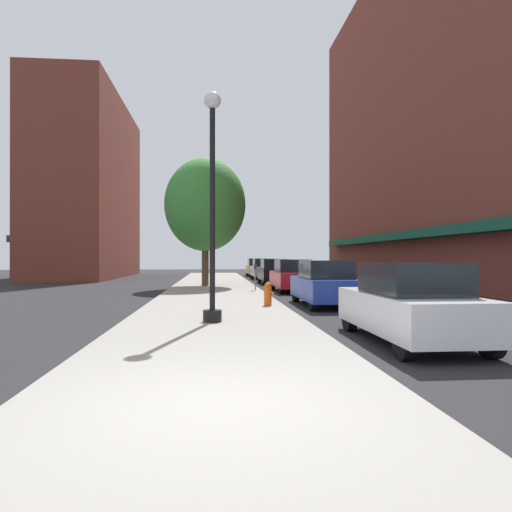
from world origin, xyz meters
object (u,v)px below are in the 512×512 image
at_px(fire_hydrant, 268,294).
at_px(car_red, 292,276).
at_px(car_blue, 325,284).
at_px(car_yellow, 257,268).
at_px(parking_meter_near, 255,274).
at_px(lamppost, 212,201).
at_px(tree_near, 205,205).
at_px(car_black, 274,272).
at_px(car_silver, 263,269).
at_px(car_white, 410,304).

bearing_deg(fire_hydrant, car_red, 74.48).
relative_size(car_blue, car_yellow, 1.00).
bearing_deg(car_yellow, parking_meter_near, -93.76).
distance_m(car_red, car_yellow, 19.42).
bearing_deg(lamppost, car_yellow, 82.55).
relative_size(fire_hydrant, tree_near, 0.11).
distance_m(fire_hydrant, car_yellow, 27.35).
height_order(lamppost, car_black, lamppost).
relative_size(lamppost, car_red, 1.37).
bearing_deg(parking_meter_near, car_silver, 82.23).
height_order(car_red, car_black, same).
height_order(fire_hydrant, car_silver, car_silver).
xyz_separation_m(lamppost, tree_near, (-0.44, 15.09, 1.61)).
xyz_separation_m(fire_hydrant, car_silver, (2.18, 21.58, 0.29)).
xyz_separation_m(car_white, car_black, (0.00, 21.65, 0.00)).
relative_size(car_red, car_yellow, 1.00).
bearing_deg(car_silver, car_yellow, 92.03).
bearing_deg(car_red, car_blue, -88.53).
xyz_separation_m(fire_hydrant, car_yellow, (2.18, 27.26, 0.29)).
bearing_deg(car_silver, car_white, -87.97).
distance_m(parking_meter_near, car_yellow, 20.07).
bearing_deg(car_red, lamppost, -107.73).
bearing_deg(car_blue, car_silver, 91.97).
distance_m(car_blue, car_yellow, 26.49).
xyz_separation_m(tree_near, car_yellow, (4.51, 16.01, -4.00)).
bearing_deg(car_white, parking_meter_near, 97.32).
relative_size(car_blue, car_silver, 1.00).
bearing_deg(lamppost, car_silver, 80.91).
bearing_deg(car_silver, parking_meter_near, -95.74).
height_order(lamppost, car_white, lamppost).
distance_m(lamppost, parking_meter_near, 11.54).
distance_m(lamppost, car_silver, 25.85).
height_order(car_silver, car_yellow, same).
height_order(car_white, car_black, same).
height_order(lamppost, tree_near, tree_near).
xyz_separation_m(tree_near, car_red, (4.51, -3.41, -4.00)).
bearing_deg(car_red, car_black, 91.47).
bearing_deg(lamppost, car_red, 70.80).
relative_size(parking_meter_near, car_yellow, 0.30).
bearing_deg(car_silver, tree_near, -111.56).
bearing_deg(car_silver, car_blue, -87.97).
xyz_separation_m(lamppost, fire_hydrant, (1.89, 3.84, -2.68)).
xyz_separation_m(car_white, car_silver, (0.00, 28.10, 0.00)).
xyz_separation_m(tree_near, car_white, (4.51, -17.78, -4.00)).
bearing_deg(fire_hydrant, tree_near, 101.70).
bearing_deg(car_white, car_yellow, 89.29).
relative_size(car_white, car_black, 1.00).
xyz_separation_m(lamppost, car_white, (4.07, -2.69, -2.39)).
height_order(car_blue, car_red, same).
bearing_deg(car_black, parking_meter_near, -105.28).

